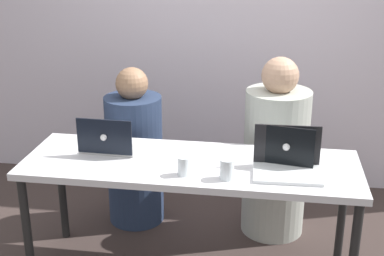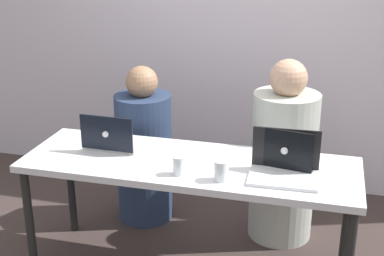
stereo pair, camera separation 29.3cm
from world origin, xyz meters
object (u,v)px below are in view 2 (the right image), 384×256
(laptop_front_right, at_px, (284,167))
(laptop_back_left, at_px, (113,140))
(person_on_left, at_px, (144,153))
(water_glass_center, at_px, (179,167))
(laptop_back_right, at_px, (288,158))
(person_on_right, at_px, (283,161))
(water_glass_right, at_px, (221,172))

(laptop_front_right, bearing_deg, laptop_back_left, 170.49)
(person_on_left, bearing_deg, water_glass_center, 135.43)
(laptop_front_right, bearing_deg, laptop_back_right, 85.02)
(person_on_right, distance_m, laptop_back_right, 0.56)
(water_glass_center, bearing_deg, laptop_back_left, 152.49)
(laptop_back_left, relative_size, laptop_back_right, 0.99)
(person_on_left, distance_m, person_on_right, 0.96)
(person_on_right, distance_m, water_glass_center, 0.93)
(water_glass_right, bearing_deg, person_on_left, 132.62)
(person_on_right, xyz_separation_m, laptop_back_right, (0.06, -0.50, 0.24))
(laptop_front_right, bearing_deg, water_glass_right, -159.13)
(laptop_back_left, relative_size, water_glass_right, 2.99)
(laptop_back_left, distance_m, water_glass_center, 0.55)
(laptop_back_left, relative_size, laptop_front_right, 0.90)
(laptop_back_right, distance_m, water_glass_center, 0.61)
(water_glass_center, xyz_separation_m, water_glass_right, (0.23, -0.01, 0.00))
(laptop_front_right, relative_size, water_glass_center, 3.58)
(laptop_back_left, distance_m, laptop_back_right, 1.04)
(person_on_left, bearing_deg, laptop_front_right, 161.37)
(laptop_front_right, distance_m, water_glass_center, 0.56)
(person_on_left, bearing_deg, laptop_back_left, 101.77)
(person_on_right, xyz_separation_m, laptop_back_left, (-0.97, -0.50, 0.24))
(water_glass_center, bearing_deg, laptop_front_right, 12.34)
(water_glass_center, distance_m, water_glass_right, 0.23)
(person_on_left, distance_m, laptop_back_left, 0.57)
(person_on_left, relative_size, laptop_back_left, 3.36)
(laptop_back_left, bearing_deg, laptop_front_right, 174.22)
(laptop_back_right, height_order, water_glass_center, laptop_back_right)
(laptop_back_left, xyz_separation_m, water_glass_right, (0.72, -0.27, -0.00))
(person_on_left, height_order, laptop_back_right, person_on_left)
(person_on_right, xyz_separation_m, water_glass_right, (-0.26, -0.77, 0.24))
(laptop_back_right, bearing_deg, person_on_left, -16.49)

